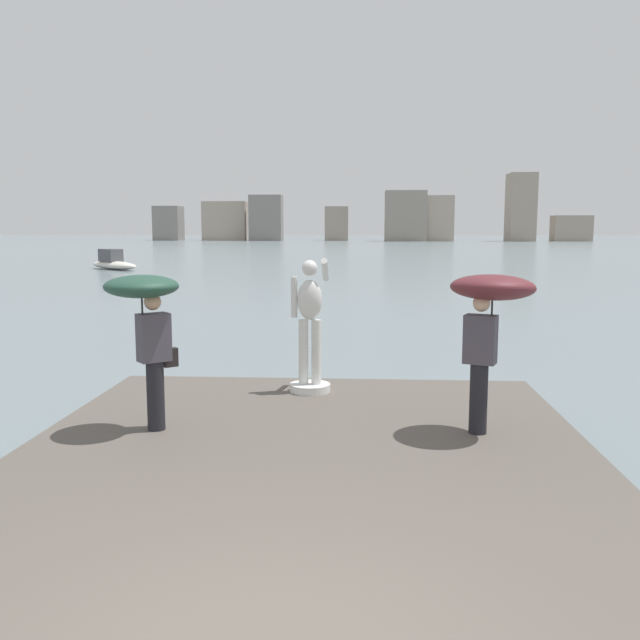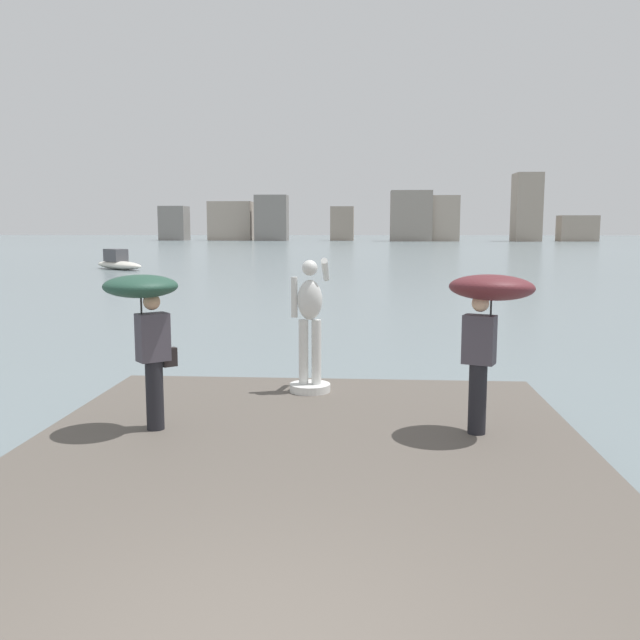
{
  "view_description": "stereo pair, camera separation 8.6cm",
  "coord_description": "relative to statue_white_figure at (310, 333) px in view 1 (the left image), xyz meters",
  "views": [
    {
      "loc": [
        0.64,
        -3.63,
        2.94
      ],
      "look_at": [
        0.0,
        6.59,
        1.55
      ],
      "focal_mm": 38.55,
      "sensor_mm": 36.0,
      "label": 1
    },
    {
      "loc": [
        0.73,
        -3.62,
        2.94
      ],
      "look_at": [
        0.0,
        6.59,
        1.55
      ],
      "focal_mm": 38.55,
      "sensor_mm": 36.0,
      "label": 2
    }
  ],
  "objects": [
    {
      "name": "ground_plane",
      "position": [
        0.17,
        33.2,
        -1.32
      ],
      "size": [
        400.0,
        400.0,
        0.0
      ],
      "primitive_type": "plane",
      "color": "slate"
    },
    {
      "name": "statue_white_figure",
      "position": [
        0.0,
        0.0,
        0.0
      ],
      "size": [
        0.64,
        0.88,
        2.08
      ],
      "color": "silver",
      "rests_on": "pier"
    },
    {
      "name": "onlooker_left",
      "position": [
        -1.86,
        -2.19,
        0.61
      ],
      "size": [
        1.28,
        1.28,
        1.96
      ],
      "color": "black",
      "rests_on": "pier"
    },
    {
      "name": "pier",
      "position": [
        0.17,
        -4.44,
        -1.12
      ],
      "size": [
        6.69,
        10.71,
        0.4
      ],
      "primitive_type": "cube",
      "color": "#564F47",
      "rests_on": "ground"
    },
    {
      "name": "onlooker_right",
      "position": [
        2.34,
        -2.06,
        0.68
      ],
      "size": [
        1.34,
        1.35,
        2.01
      ],
      "color": "black",
      "rests_on": "pier"
    },
    {
      "name": "boat_rightward",
      "position": [
        -16.5,
        36.24,
        -0.85
      ],
      "size": [
        4.95,
        4.45,
        1.41
      ],
      "color": "silver",
      "rests_on": "ground"
    },
    {
      "name": "distant_skyline",
      "position": [
        3.33,
        134.72,
        3.43
      ],
      "size": [
        91.13,
        11.22,
        13.63
      ],
      "color": "gray",
      "rests_on": "ground"
    }
  ]
}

